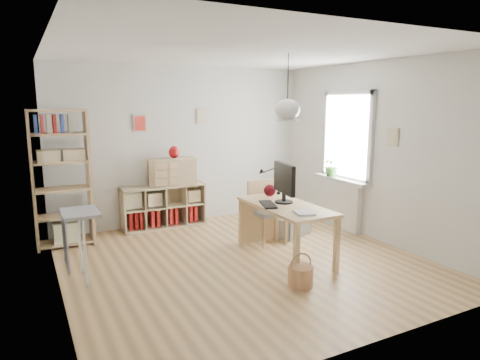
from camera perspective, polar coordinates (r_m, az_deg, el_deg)
name	(u,v)px	position (r m, az deg, el deg)	size (l,w,h in m)	color
ground	(244,262)	(5.80, 0.49, -10.82)	(4.50, 4.50, 0.00)	tan
room_shell	(287,110)	(5.56, 6.34, 9.32)	(4.50, 4.50, 4.50)	silver
window_unit	(347,136)	(7.20, 14.13, 5.71)	(0.07, 1.16, 1.46)	white
radiator	(343,205)	(7.36, 13.53, -3.26)	(0.10, 0.80, 0.80)	silver
windowsill	(341,180)	(7.24, 13.37, 0.01)	(0.22, 1.20, 0.06)	silver
desk	(285,212)	(5.75, 6.08, -4.21)	(0.70, 1.50, 0.75)	tan
cube_shelf	(162,209)	(7.39, -10.37, -3.89)	(1.40, 0.38, 0.72)	beige
tall_bookshelf	(61,173)	(6.68, -22.80, 0.86)	(0.80, 0.38, 2.00)	tan
side_table	(75,227)	(5.35, -21.17, -5.85)	(0.40, 0.55, 0.85)	gray
chair	(266,208)	(6.45, 3.42, -3.72)	(0.48, 0.48, 0.93)	gray
wicker_basket	(300,275)	(5.08, 8.07, -12.49)	(0.30, 0.29, 0.41)	#956643
storage_chest	(287,221)	(6.94, 6.34, -5.52)	(0.79, 0.83, 0.63)	silver
monitor	(284,181)	(5.78, 5.92, -0.11)	(0.25, 0.62, 0.54)	black
keyboard	(268,204)	(5.68, 3.76, -3.26)	(0.16, 0.44, 0.02)	black
task_lamp	(270,177)	(6.16, 3.97, 0.39)	(0.39, 0.14, 0.41)	black
yarn_ball	(270,190)	(6.20, 3.99, -1.39)	(0.17, 0.17, 0.17)	#490910
paper_tray	(304,213)	(5.29, 8.50, -4.35)	(0.21, 0.26, 0.03)	silver
drawer_chest	(172,172)	(7.27, -9.07, 1.11)	(0.78, 0.36, 0.45)	beige
red_vase	(174,152)	(7.24, -8.81, 3.69)	(0.17, 0.17, 0.21)	maroon
potted_plant	(332,165)	(7.37, 12.12, 1.93)	(0.33, 0.29, 0.37)	#2C5A22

